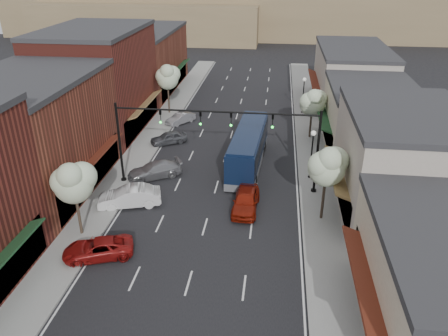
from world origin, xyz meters
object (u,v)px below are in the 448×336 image
(tree_right_near, at_px, (328,165))
(lamp_post_near, at_px, (312,147))
(parked_car_c, at_px, (155,170))
(red_hatchback, at_px, (246,200))
(coach_bus, at_px, (248,147))
(lamp_post_far, at_px, (304,89))
(tree_left_near, at_px, (73,181))
(signal_mast_right, at_px, (288,139))
(parked_car_d, at_px, (169,138))
(parked_car_e, at_px, (180,118))
(tree_right_far, at_px, (313,102))
(signal_mast_left, at_px, (147,132))
(parked_car_b, at_px, (130,197))
(parked_car_a, at_px, (98,249))
(tree_left_far, at_px, (168,76))

(tree_right_near, relative_size, lamp_post_near, 1.34)
(tree_right_near, height_order, parked_car_c, tree_right_near)
(red_hatchback, relative_size, parked_car_c, 0.98)
(coach_bus, bearing_deg, lamp_post_far, 74.06)
(tree_left_near, bearing_deg, parked_car_c, 73.74)
(signal_mast_right, relative_size, parked_car_d, 2.19)
(tree_left_near, xyz_separation_m, parked_car_c, (2.68, 9.20, -3.54))
(lamp_post_near, height_order, coach_bus, lamp_post_near)
(lamp_post_far, relative_size, parked_car_d, 1.18)
(lamp_post_far, height_order, parked_car_c, lamp_post_far)
(lamp_post_far, bearing_deg, signal_mast_right, -96.22)
(parked_car_e, bearing_deg, tree_right_far, 24.58)
(tree_right_far, relative_size, parked_car_e, 1.47)
(tree_left_near, distance_m, lamp_post_far, 32.35)
(signal_mast_left, bearing_deg, parked_car_e, 92.25)
(signal_mast_right, distance_m, coach_bus, 6.27)
(lamp_post_near, relative_size, parked_car_d, 1.18)
(tree_right_near, xyz_separation_m, parked_car_b, (-14.55, 0.26, -3.67))
(tree_left_near, bearing_deg, parked_car_d, 82.77)
(tree_left_near, height_order, parked_car_e, tree_left_near)
(tree_right_near, bearing_deg, signal_mast_right, 123.91)
(coach_bus, height_order, parked_car_d, coach_bus)
(red_hatchback, bearing_deg, signal_mast_right, 50.71)
(parked_car_b, relative_size, parked_car_e, 1.29)
(lamp_post_far, bearing_deg, tree_left_near, -119.78)
(red_hatchback, height_order, parked_car_e, red_hatchback)
(red_hatchback, height_order, parked_car_a, red_hatchback)
(tree_right_near, height_order, coach_bus, tree_right_near)
(signal_mast_left, height_order, parked_car_d, signal_mast_left)
(signal_mast_right, distance_m, parked_car_a, 16.12)
(tree_right_near, relative_size, tree_left_far, 0.97)
(parked_car_a, bearing_deg, parked_car_b, 160.71)
(tree_left_near, distance_m, coach_bus, 16.60)
(tree_left_near, distance_m, lamp_post_near, 19.25)
(tree_left_near, bearing_deg, lamp_post_far, 60.22)
(signal_mast_right, bearing_deg, tree_left_far, 127.71)
(parked_car_a, bearing_deg, lamp_post_far, 135.85)
(signal_mast_left, bearing_deg, tree_left_near, -108.10)
(parked_car_a, distance_m, parked_car_b, 6.42)
(signal_mast_left, height_order, tree_right_far, signal_mast_left)
(parked_car_a, bearing_deg, lamp_post_near, 112.94)
(tree_left_far, bearing_deg, parked_car_b, -84.60)
(signal_mast_left, xyz_separation_m, coach_bus, (7.93, 4.52, -2.83))
(signal_mast_right, distance_m, parked_car_c, 11.92)
(lamp_post_near, relative_size, red_hatchback, 0.96)
(tree_right_near, distance_m, tree_left_near, 17.08)
(parked_car_a, distance_m, parked_car_c, 11.37)
(tree_left_far, height_order, parked_car_d, tree_left_far)
(tree_right_near, xyz_separation_m, lamp_post_near, (-0.55, 6.56, -1.45))
(parked_car_c, bearing_deg, parked_car_e, 152.64)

